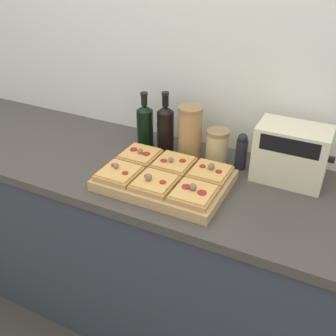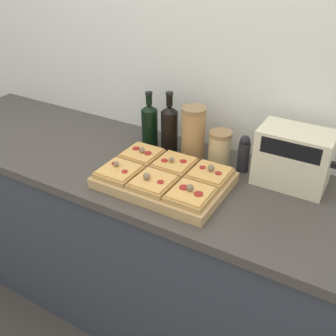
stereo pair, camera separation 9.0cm
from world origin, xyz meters
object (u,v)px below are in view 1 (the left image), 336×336
object	(u,v)px
cutting_board	(165,180)
wine_bottle	(165,128)
grain_jar_tall	(190,132)
pepper_mill	(241,151)
olive_oil_bottle	(145,125)
grain_jar_short	(217,146)
toaster_oven	(291,154)

from	to	relation	value
cutting_board	wine_bottle	world-z (taller)	wine_bottle
cutting_board	grain_jar_tall	size ratio (longest dim) A/B	2.11
pepper_mill	olive_oil_bottle	bearing A→B (deg)	-180.00
grain_jar_tall	grain_jar_short	bearing A→B (deg)	0.00
cutting_board	grain_jar_short	world-z (taller)	grain_jar_short
wine_bottle	pepper_mill	xyz separation A→B (m)	(0.36, -0.00, -0.04)
grain_jar_short	olive_oil_bottle	bearing A→B (deg)	-180.00
wine_bottle	grain_jar_short	world-z (taller)	wine_bottle
grain_jar_tall	grain_jar_short	xyz separation A→B (m)	(0.13, 0.00, -0.04)
wine_bottle	toaster_oven	xyz separation A→B (m)	(0.56, -0.00, 0.00)
cutting_board	pepper_mill	xyz separation A→B (m)	(0.23, 0.26, 0.06)
cutting_board	toaster_oven	world-z (taller)	toaster_oven
olive_oil_bottle	grain_jar_tall	world-z (taller)	olive_oil_bottle
wine_bottle	grain_jar_tall	world-z (taller)	wine_bottle
grain_jar_short	toaster_oven	world-z (taller)	toaster_oven
cutting_board	pepper_mill	bearing A→B (deg)	48.87
wine_bottle	grain_jar_tall	distance (m)	0.12
olive_oil_bottle	cutting_board	bearing A→B (deg)	-48.19
wine_bottle	grain_jar_tall	size ratio (longest dim) A/B	1.19
cutting_board	pepper_mill	world-z (taller)	pepper_mill
wine_bottle	grain_jar_tall	xyz separation A→B (m)	(0.12, -0.00, 0.00)
grain_jar_short	grain_jar_tall	bearing A→B (deg)	-180.00
pepper_mill	toaster_oven	world-z (taller)	toaster_oven
grain_jar_short	toaster_oven	xyz separation A→B (m)	(0.31, -0.00, 0.04)
wine_bottle	toaster_oven	bearing A→B (deg)	-0.09
olive_oil_bottle	pepper_mill	xyz separation A→B (m)	(0.47, 0.00, -0.03)
olive_oil_bottle	wine_bottle	xyz separation A→B (m)	(0.11, 0.00, 0.01)
cutting_board	olive_oil_bottle	world-z (taller)	olive_oil_bottle
grain_jar_tall	grain_jar_short	distance (m)	0.14
wine_bottle	grain_jar_short	bearing A→B (deg)	0.00
olive_oil_bottle	grain_jar_tall	size ratio (longest dim) A/B	1.12
cutting_board	wine_bottle	xyz separation A→B (m)	(-0.13, 0.26, 0.10)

